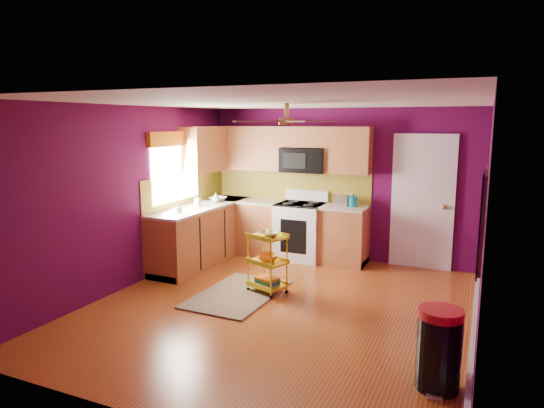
% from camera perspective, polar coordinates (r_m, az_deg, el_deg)
% --- Properties ---
extents(ground, '(5.00, 5.00, 0.00)m').
position_cam_1_polar(ground, '(6.14, 0.90, -12.13)').
color(ground, maroon).
rests_on(ground, ground).
extents(room_envelope, '(4.54, 5.04, 2.52)m').
position_cam_1_polar(room_envelope, '(5.72, 1.19, 3.19)').
color(room_envelope, '#50093E').
rests_on(room_envelope, ground).
extents(lower_cabinets, '(2.81, 2.31, 0.94)m').
position_cam_1_polar(lower_cabinets, '(8.13, -2.78, -3.46)').
color(lower_cabinets, brown).
rests_on(lower_cabinets, ground).
extents(electric_range, '(0.76, 0.66, 1.13)m').
position_cam_1_polar(electric_range, '(8.12, 3.38, -3.13)').
color(electric_range, white).
rests_on(electric_range, ground).
extents(upper_cabinetry, '(2.80, 2.30, 1.26)m').
position_cam_1_polar(upper_cabinetry, '(8.20, -1.08, 6.31)').
color(upper_cabinetry, brown).
rests_on(upper_cabinetry, ground).
extents(left_window, '(0.08, 1.35, 1.08)m').
position_cam_1_polar(left_window, '(7.73, -11.27, 5.46)').
color(left_window, white).
rests_on(left_window, ground).
extents(panel_door, '(0.95, 0.11, 2.15)m').
position_cam_1_polar(panel_door, '(7.86, 17.28, 0.05)').
color(panel_door, white).
rests_on(panel_door, ground).
extents(right_wall_art, '(0.04, 2.74, 1.04)m').
position_cam_1_polar(right_wall_art, '(4.97, 23.61, -0.81)').
color(right_wall_art, black).
rests_on(right_wall_art, ground).
extents(ceiling_fan, '(1.01, 1.01, 0.26)m').
position_cam_1_polar(ceiling_fan, '(5.88, 1.74, 9.78)').
color(ceiling_fan, '#BF8C3F').
rests_on(ceiling_fan, ground).
extents(shag_rug, '(0.97, 1.55, 0.02)m').
position_cam_1_polar(shag_rug, '(6.58, -4.01, -10.51)').
color(shag_rug, black).
rests_on(shag_rug, ground).
extents(rolling_cart, '(0.58, 0.50, 0.88)m').
position_cam_1_polar(rolling_cart, '(6.51, -0.52, -6.61)').
color(rolling_cart, yellow).
rests_on(rolling_cart, ground).
extents(trash_can, '(0.43, 0.45, 0.72)m').
position_cam_1_polar(trash_can, '(4.55, 19.04, -15.84)').
color(trash_can, black).
rests_on(trash_can, ground).
extents(teal_kettle, '(0.18, 0.18, 0.21)m').
position_cam_1_polar(teal_kettle, '(7.84, 9.40, 0.32)').
color(teal_kettle, teal).
rests_on(teal_kettle, lower_cabinets).
extents(toaster, '(0.22, 0.15, 0.18)m').
position_cam_1_polar(toaster, '(7.85, 8.18, 0.41)').
color(toaster, beige).
rests_on(toaster, lower_cabinets).
extents(soap_bottle_a, '(0.08, 0.09, 0.19)m').
position_cam_1_polar(soap_bottle_a, '(7.86, -8.78, 0.43)').
color(soap_bottle_a, '#EA3F72').
rests_on(soap_bottle_a, lower_cabinets).
extents(soap_bottle_b, '(0.13, 0.13, 0.16)m').
position_cam_1_polar(soap_bottle_b, '(8.14, -6.64, 0.73)').
color(soap_bottle_b, white).
rests_on(soap_bottle_b, lower_cabinets).
extents(counter_dish, '(0.28, 0.28, 0.07)m').
position_cam_1_polar(counter_dish, '(8.33, -6.35, 0.60)').
color(counter_dish, white).
rests_on(counter_dish, lower_cabinets).
extents(counter_cup, '(0.11, 0.11, 0.09)m').
position_cam_1_polar(counter_cup, '(7.36, -10.90, -0.64)').
color(counter_cup, white).
rests_on(counter_cup, lower_cabinets).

